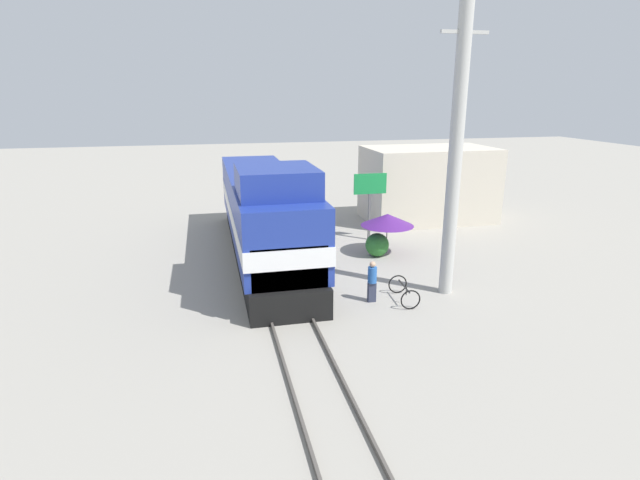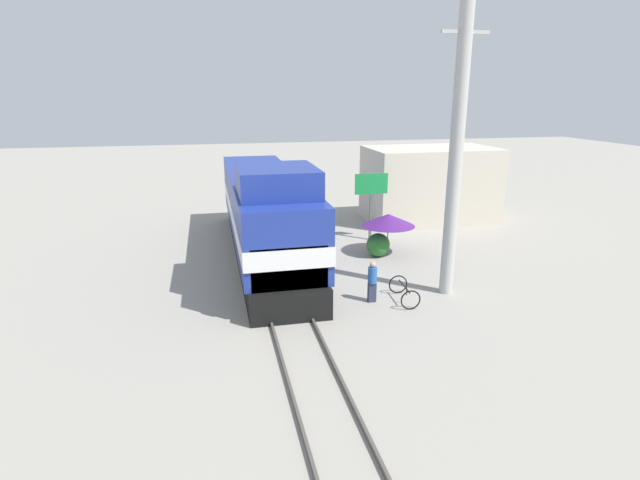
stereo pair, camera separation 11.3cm
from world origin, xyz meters
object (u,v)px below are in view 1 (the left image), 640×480
(billboard_sign, at_px, (370,190))
(bicycle, at_px, (404,291))
(vendor_umbrella, at_px, (387,220))
(utility_pole, at_px, (456,153))
(locomotive, at_px, (265,215))
(person_bystander, at_px, (372,280))

(billboard_sign, xyz_separation_m, bicycle, (-1.33, -8.24, -2.32))
(vendor_umbrella, relative_size, billboard_sign, 0.72)
(utility_pole, height_order, bicycle, utility_pole)
(locomotive, relative_size, bicycle, 9.41)
(locomotive, xyz_separation_m, person_bystander, (3.29, -6.11, -1.26))
(billboard_sign, bearing_deg, utility_pole, -85.30)
(locomotive, height_order, person_bystander, locomotive)
(utility_pole, distance_m, person_bystander, 5.65)
(billboard_sign, bearing_deg, bicycle, -99.14)
(bicycle, bearing_deg, person_bystander, 173.52)
(billboard_sign, bearing_deg, vendor_umbrella, -88.78)
(utility_pole, xyz_separation_m, person_bystander, (-3.18, -0.24, -4.67))
(vendor_umbrella, xyz_separation_m, bicycle, (-1.38, -5.66, -1.35))
(person_bystander, height_order, bicycle, person_bystander)
(person_bystander, bearing_deg, vendor_umbrella, 64.49)
(utility_pole, bearing_deg, locomotive, 137.77)
(billboard_sign, distance_m, bicycle, 8.66)
(vendor_umbrella, xyz_separation_m, billboard_sign, (-0.06, 2.58, 0.98))
(utility_pole, distance_m, bicycle, 5.53)
(person_bystander, bearing_deg, utility_pole, 4.35)
(utility_pole, xyz_separation_m, billboard_sign, (-0.64, 7.77, -2.83))
(locomotive, bearing_deg, bicycle, -54.62)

